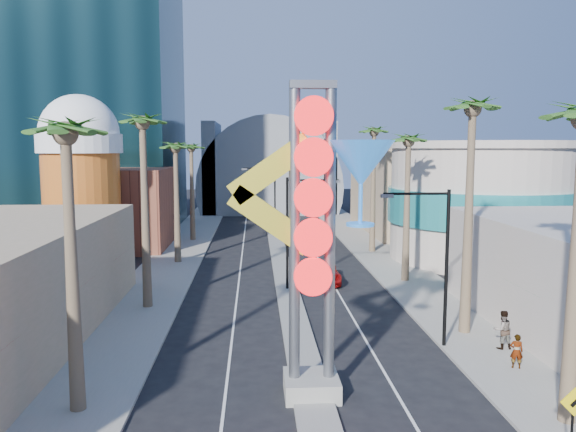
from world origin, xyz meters
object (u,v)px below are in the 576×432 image
object	(u,v)px
red_pickup	(322,273)
pedestrian_a	(516,351)
pedestrian_b	(503,330)
neon_sign	(333,217)

from	to	relation	value
red_pickup	pedestrian_a	bearing A→B (deg)	-67.31
red_pickup	pedestrian_b	world-z (taller)	pedestrian_b
neon_sign	pedestrian_a	distance (m)	10.91
red_pickup	pedestrian_b	xyz separation A→B (m)	(7.16, -14.83, 0.37)
neon_sign	red_pickup	xyz separation A→B (m)	(1.93, 19.24, -6.56)
neon_sign	pedestrian_a	world-z (taller)	neon_sign
red_pickup	pedestrian_a	world-z (taller)	pedestrian_a
red_pickup	pedestrian_a	distance (m)	18.53
red_pickup	pedestrian_b	distance (m)	16.47
neon_sign	pedestrian_b	distance (m)	11.85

